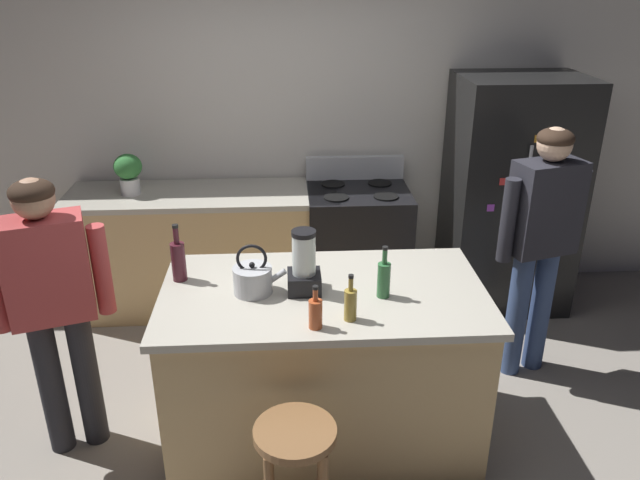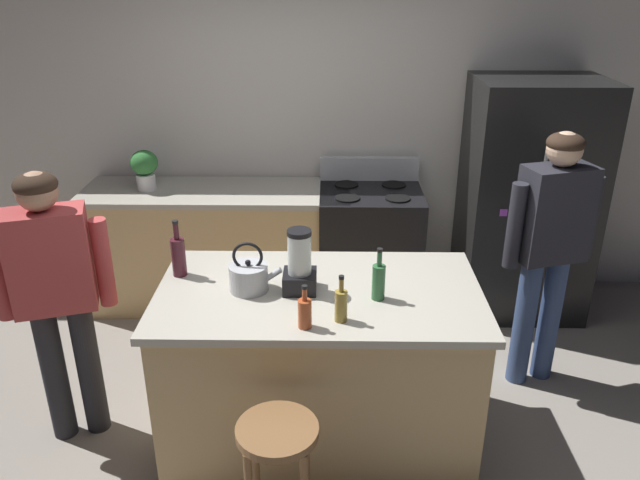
# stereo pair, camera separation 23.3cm
# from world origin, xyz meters

# --- Properties ---
(ground_plane) EXTENTS (14.00, 14.00, 0.00)m
(ground_plane) POSITION_xyz_m (0.00, 0.00, 0.00)
(ground_plane) COLOR gray
(back_wall) EXTENTS (8.00, 0.10, 2.70)m
(back_wall) POSITION_xyz_m (0.00, 1.95, 1.35)
(back_wall) COLOR silver
(back_wall) RESTS_ON ground_plane
(kitchen_island) EXTENTS (1.68, 0.94, 0.93)m
(kitchen_island) POSITION_xyz_m (0.00, 0.00, 0.47)
(kitchen_island) COLOR tan
(kitchen_island) RESTS_ON ground_plane
(back_counter_run) EXTENTS (2.00, 0.64, 0.93)m
(back_counter_run) POSITION_xyz_m (-0.80, 1.55, 0.46)
(back_counter_run) COLOR tan
(back_counter_run) RESTS_ON ground_plane
(refrigerator) EXTENTS (0.90, 0.73, 1.76)m
(refrigerator) POSITION_xyz_m (1.51, 1.50, 0.88)
(refrigerator) COLOR black
(refrigerator) RESTS_ON ground_plane
(stove_range) EXTENTS (0.76, 0.65, 1.11)m
(stove_range) POSITION_xyz_m (0.36, 1.52, 0.48)
(stove_range) COLOR black
(stove_range) RESTS_ON ground_plane
(person_by_island_left) EXTENTS (0.59, 0.33, 1.56)m
(person_by_island_left) POSITION_xyz_m (-1.37, 0.00, 0.94)
(person_by_island_left) COLOR #26262B
(person_by_island_left) RESTS_ON ground_plane
(person_by_sink_right) EXTENTS (0.59, 0.32, 1.63)m
(person_by_sink_right) POSITION_xyz_m (1.36, 0.56, 0.99)
(person_by_sink_right) COLOR #384C7A
(person_by_sink_right) RESTS_ON ground_plane
(bar_stool) EXTENTS (0.36, 0.36, 0.66)m
(bar_stool) POSITION_xyz_m (-0.17, -0.73, 0.51)
(bar_stool) COLOR brown
(bar_stool) RESTS_ON ground_plane
(potted_plant) EXTENTS (0.20, 0.20, 0.30)m
(potted_plant) POSITION_xyz_m (-1.31, 1.55, 1.10)
(potted_plant) COLOR silver
(potted_plant) RESTS_ON back_counter_run
(blender_appliance) EXTENTS (0.17, 0.17, 0.33)m
(blender_appliance) POSITION_xyz_m (-0.10, 0.00, 1.07)
(blender_appliance) COLOR black
(blender_appliance) RESTS_ON kitchen_island
(bottle_olive_oil) EXTENTS (0.07, 0.07, 0.28)m
(bottle_olive_oil) POSITION_xyz_m (0.30, -0.08, 1.03)
(bottle_olive_oil) COLOR #2D6638
(bottle_olive_oil) RESTS_ON kitchen_island
(bottle_vinegar) EXTENTS (0.06, 0.06, 0.24)m
(bottle_vinegar) POSITION_xyz_m (0.11, -0.30, 1.02)
(bottle_vinegar) COLOR olive
(bottle_vinegar) RESTS_ON kitchen_island
(bottle_wine) EXTENTS (0.08, 0.08, 0.32)m
(bottle_wine) POSITION_xyz_m (-0.75, 0.16, 1.05)
(bottle_wine) COLOR #471923
(bottle_wine) RESTS_ON kitchen_island
(bottle_cooking_sauce) EXTENTS (0.06, 0.06, 0.22)m
(bottle_cooking_sauce) POSITION_xyz_m (-0.06, -0.36, 1.01)
(bottle_cooking_sauce) COLOR #B24C26
(bottle_cooking_sauce) RESTS_ON kitchen_island
(tea_kettle) EXTENTS (0.28, 0.20, 0.27)m
(tea_kettle) POSITION_xyz_m (-0.36, 0.00, 1.01)
(tea_kettle) COLOR #B7BABF
(tea_kettle) RESTS_ON kitchen_island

